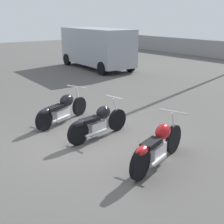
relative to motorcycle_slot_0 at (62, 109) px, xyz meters
name	(u,v)px	position (x,y,z in m)	size (l,w,h in m)	color
ground_plane	(88,143)	(1.71, -0.24, -0.42)	(60.00, 60.00, 0.00)	#514F4C
motorcycle_slot_0	(62,109)	(0.00, 0.00, 0.00)	(1.05, 2.05, 0.95)	black
motorcycle_slot_1	(98,122)	(1.59, 0.15, -0.01)	(0.64, 1.97, 0.96)	black
motorcycle_slot_2	(158,146)	(3.61, 0.26, 0.02)	(0.90, 2.08, 1.02)	black
parked_van	(97,46)	(-7.44, 6.33, 0.85)	(5.44, 2.34, 2.28)	#999EA8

